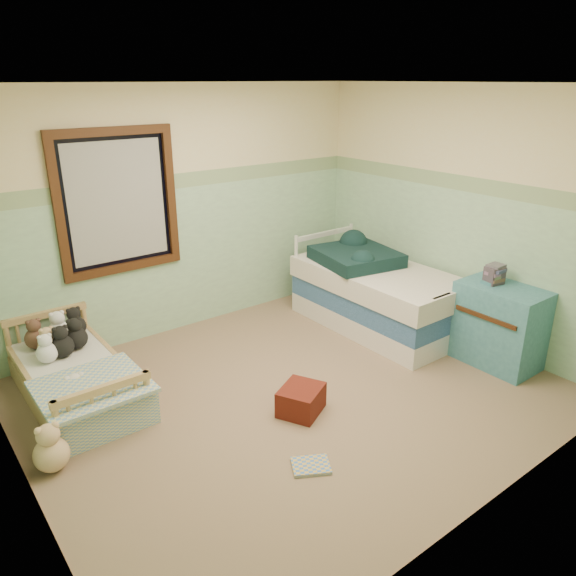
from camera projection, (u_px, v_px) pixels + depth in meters
floor at (293, 393)px, 4.72m from camera, size 4.20×3.60×0.02m
ceiling at (294, 82)px, 3.82m from camera, size 4.20×3.60×0.02m
wall_back at (185, 212)px, 5.60m from camera, size 4.20×0.04×2.50m
wall_front at (499, 333)px, 2.94m from camera, size 4.20×0.04×2.50m
wall_left at (0, 322)px, 3.07m from camera, size 0.04×3.60×2.50m
wall_right at (458, 215)px, 5.47m from camera, size 0.04×3.60×2.50m
wainscot_mint at (189, 259)px, 5.77m from camera, size 4.20×0.01×1.50m
border_strip at (183, 180)px, 5.47m from camera, size 4.20×0.01×0.15m
window_frame at (118, 202)px, 5.10m from camera, size 1.16×0.06×1.36m
window_blinds at (117, 202)px, 5.11m from camera, size 0.92×0.01×1.12m
toddler_bed_frame at (77, 387)px, 4.61m from camera, size 0.74×1.48×0.19m
toddler_mattress at (74, 371)px, 4.55m from camera, size 0.68×1.41×0.12m
patchwork_quilt at (92, 386)px, 4.19m from camera, size 0.80×0.74×0.03m
plush_bed_brown at (36, 338)px, 4.78m from camera, size 0.19×0.19×0.19m
plush_bed_white at (59, 332)px, 4.89m from camera, size 0.20×0.20×0.20m
plush_bed_tan at (49, 346)px, 4.65m from camera, size 0.18×0.18×0.18m
plush_bed_dark at (76, 338)px, 4.78m from camera, size 0.20×0.20×0.20m
plush_floor_cream at (78, 400)px, 4.38m from camera, size 0.24×0.24×0.24m
plush_floor_tan at (52, 454)px, 3.74m from camera, size 0.24×0.24×0.24m
twin_bed_frame at (376, 317)px, 5.94m from camera, size 0.90×1.81×0.22m
twin_boxspring at (377, 298)px, 5.86m from camera, size 0.90×1.81×0.22m
twin_mattress at (378, 279)px, 5.78m from camera, size 0.94×1.84×0.22m
teal_blanket at (356, 256)px, 5.91m from camera, size 0.90×0.94×0.14m
dresser at (499, 325)px, 5.08m from camera, size 0.48×0.76×0.76m
book_stack at (494, 275)px, 5.00m from camera, size 0.18×0.15×0.16m
red_pillow at (301, 400)px, 4.40m from camera, size 0.45×0.43×0.22m
floor_book at (311, 466)px, 3.80m from camera, size 0.33×0.31×0.02m
extra_plush_0 at (76, 326)px, 5.01m from camera, size 0.19×0.19×0.19m
extra_plush_1 at (47, 353)px, 4.54m from camera, size 0.17×0.17×0.17m
extra_plush_2 at (62, 346)px, 4.63m from camera, size 0.19×0.19×0.19m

